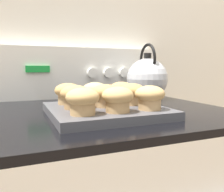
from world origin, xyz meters
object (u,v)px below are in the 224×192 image
(muffin_r0_c0, at_px, (83,100))
(muffin_r1_c2, at_px, (132,93))
(muffin_r0_c1, at_px, (118,98))
(muffin_r1_c1, at_px, (106,95))
(muffin_r0_c2, at_px, (150,97))
(muffin_r2_c1, at_px, (95,92))
(muffin_pan, at_px, (105,111))
(muffin_r1_c0, at_px, (75,96))
(tea_kettle, at_px, (147,78))
(muffin_r2_c2, at_px, (121,91))
(muffin_r2_c0, at_px, (68,93))

(muffin_r0_c0, height_order, muffin_r1_c2, same)
(muffin_r0_c1, relative_size, muffin_r1_c2, 1.00)
(muffin_r1_c1, bearing_deg, muffin_r0_c2, -43.79)
(muffin_r1_c2, distance_m, muffin_r2_c1, 0.12)
(muffin_pan, relative_size, muffin_r1_c2, 3.93)
(muffin_r1_c0, relative_size, tea_kettle, 0.34)
(muffin_r0_c1, height_order, muffin_r2_c2, same)
(muffin_r2_c0, distance_m, tea_kettle, 0.38)
(muffin_r0_c2, height_order, muffin_r1_c1, same)
(muffin_r0_c0, xyz_separation_m, muffin_r1_c0, (0.00, 0.08, 0.00))
(muffin_r0_c2, bearing_deg, muffin_r2_c2, 90.29)
(muffin_r1_c0, bearing_deg, muffin_r0_c1, -46.79)
(muffin_pan, height_order, muffin_r0_c2, muffin_r0_c2)
(muffin_r0_c0, xyz_separation_m, muffin_r0_c1, (0.08, -0.00, 0.00))
(muffin_r0_c1, distance_m, muffin_r1_c2, 0.12)
(muffin_r1_c0, distance_m, tea_kettle, 0.42)
(muffin_r1_c1, bearing_deg, muffin_r2_c2, 45.00)
(muffin_r0_c0, bearing_deg, muffin_r0_c1, -1.34)
(muffin_r0_c2, bearing_deg, muffin_r2_c0, 135.10)
(muffin_pan, height_order, muffin_r1_c1, muffin_r1_c1)
(muffin_pan, height_order, tea_kettle, tea_kettle)
(muffin_r0_c0, xyz_separation_m, muffin_r2_c0, (0.00, 0.17, 0.00))
(muffin_r0_c1, bearing_deg, muffin_r2_c2, 62.73)
(muffin_r0_c2, bearing_deg, muffin_r1_c0, 153.25)
(muffin_r1_c0, relative_size, muffin_r2_c1, 1.00)
(muffin_r1_c1, distance_m, muffin_r1_c2, 0.08)
(muffin_r1_c1, relative_size, muffin_r1_c2, 1.00)
(muffin_r2_c1, bearing_deg, muffin_r0_c2, -63.46)
(muffin_r0_c0, distance_m, muffin_r2_c0, 0.17)
(muffin_r0_c2, bearing_deg, muffin_r0_c1, -179.39)
(muffin_r1_c0, xyz_separation_m, muffin_r2_c2, (0.17, 0.08, 0.00))
(muffin_r1_c2, bearing_deg, muffin_r2_c1, 134.45)
(muffin_r0_c2, relative_size, muffin_r2_c1, 1.00)
(muffin_r1_c0, distance_m, muffin_r1_c2, 0.17)
(muffin_r0_c2, xyz_separation_m, muffin_r2_c0, (-0.17, 0.17, 0.00))
(muffin_r1_c2, relative_size, muffin_r2_c2, 1.00)
(muffin_r2_c1, bearing_deg, tea_kettle, 28.38)
(muffin_r1_c1, height_order, muffin_r2_c1, same)
(muffin_r1_c1, distance_m, muffin_r2_c0, 0.12)
(muffin_r0_c0, relative_size, muffin_r2_c0, 1.00)
(muffin_pan, bearing_deg, muffin_r1_c2, 1.91)
(muffin_r1_c0, xyz_separation_m, muffin_r2_c0, (-0.00, 0.08, 0.00))
(muffin_r1_c0, xyz_separation_m, tea_kettle, (0.35, 0.23, 0.03))
(muffin_r2_c2, distance_m, tea_kettle, 0.24)
(muffin_r1_c0, height_order, muffin_r1_c2, same)
(muffin_pan, height_order, muffin_r1_c0, muffin_r1_c0)
(muffin_r1_c0, relative_size, muffin_r1_c2, 1.00)
(muffin_r0_c0, xyz_separation_m, muffin_r2_c1, (0.09, 0.17, 0.00))
(muffin_r2_c1, xyz_separation_m, muffin_r2_c2, (0.09, -0.00, 0.00))
(muffin_r0_c1, xyz_separation_m, muffin_r0_c2, (0.09, 0.00, 0.00))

